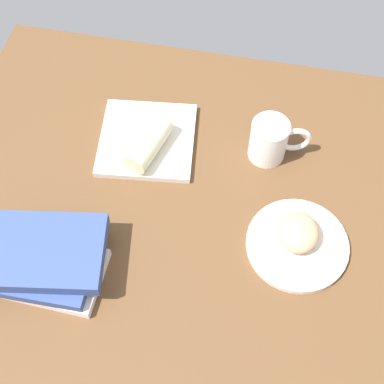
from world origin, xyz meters
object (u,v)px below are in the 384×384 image
(sauce_cup, at_px, (144,118))
(coffee_mug, at_px, (271,140))
(round_plate, at_px, (297,245))
(breakfast_wrap, at_px, (148,144))
(scone_pastry, at_px, (298,233))
(square_plate, at_px, (147,140))
(book_stack, at_px, (48,261))

(sauce_cup, xyz_separation_m, coffee_mug, (-0.29, 0.02, 0.02))
(round_plate, height_order, sauce_cup, sauce_cup)
(breakfast_wrap, bearing_deg, coffee_mug, 27.99)
(round_plate, height_order, scone_pastry, scone_pastry)
(scone_pastry, xyz_separation_m, breakfast_wrap, (0.35, -0.15, 0.01))
(round_plate, height_order, square_plate, square_plate)
(round_plate, bearing_deg, scone_pastry, -70.52)
(round_plate, relative_size, scone_pastry, 2.27)
(round_plate, relative_size, coffee_mug, 1.55)
(square_plate, distance_m, breakfast_wrap, 0.05)
(coffee_mug, bearing_deg, sauce_cup, -4.48)
(square_plate, bearing_deg, round_plate, 151.43)
(scone_pastry, distance_m, breakfast_wrap, 0.38)
(round_plate, bearing_deg, book_stack, 17.36)
(sauce_cup, bearing_deg, square_plate, 111.00)
(sauce_cup, xyz_separation_m, breakfast_wrap, (-0.03, 0.08, 0.01))
(round_plate, xyz_separation_m, coffee_mug, (0.09, -0.22, 0.04))
(sauce_cup, height_order, coffee_mug, coffee_mug)
(breakfast_wrap, xyz_separation_m, book_stack, (0.12, 0.31, -0.00))
(square_plate, distance_m, sauce_cup, 0.05)
(book_stack, distance_m, coffee_mug, 0.53)
(scone_pastry, xyz_separation_m, book_stack, (0.47, 0.16, 0.00))
(sauce_cup, distance_m, breakfast_wrap, 0.09)
(square_plate, bearing_deg, sauce_cup, -69.00)
(breakfast_wrap, relative_size, coffee_mug, 0.99)
(scone_pastry, xyz_separation_m, sauce_cup, (0.38, -0.23, -0.01))
(breakfast_wrap, bearing_deg, square_plate, 126.64)
(scone_pastry, distance_m, square_plate, 0.41)
(square_plate, relative_size, sauce_cup, 4.56)
(scone_pastry, relative_size, square_plate, 0.43)
(breakfast_wrap, bearing_deg, book_stack, -96.09)
(breakfast_wrap, bearing_deg, round_plate, -9.23)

